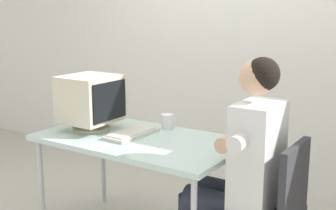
% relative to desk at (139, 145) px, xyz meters
% --- Properties ---
extents(wall_back, '(8.00, 0.10, 3.00)m').
position_rel_desk_xyz_m(wall_back, '(0.30, 1.40, 0.82)').
color(wall_back, silver).
rests_on(wall_back, ground_plane).
extents(desk, '(1.36, 0.77, 0.73)m').
position_rel_desk_xyz_m(desk, '(0.00, 0.00, 0.00)').
color(desk, '#B7B7BC').
rests_on(desk, ground_plane).
extents(crt_monitor, '(0.35, 0.38, 0.39)m').
position_rel_desk_xyz_m(crt_monitor, '(-0.40, -0.02, 0.27)').
color(crt_monitor, beige).
rests_on(crt_monitor, desk).
extents(keyboard, '(0.19, 0.41, 0.03)m').
position_rel_desk_xyz_m(keyboard, '(-0.07, 0.01, 0.07)').
color(keyboard, silver).
rests_on(keyboard, desk).
extents(office_chair, '(0.43, 0.43, 0.87)m').
position_rel_desk_xyz_m(office_chair, '(0.94, -0.02, -0.20)').
color(office_chair, '#4C4C51').
rests_on(office_chair, ground_plane).
extents(person_seated, '(0.69, 0.55, 1.32)m').
position_rel_desk_xyz_m(person_seated, '(0.75, -0.02, 0.03)').
color(person_seated, silver).
rests_on(person_seated, ground_plane).
extents(desk_mug, '(0.09, 0.10, 0.11)m').
position_rel_desk_xyz_m(desk_mug, '(0.03, 0.30, 0.10)').
color(desk_mug, white).
rests_on(desk_mug, desk).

